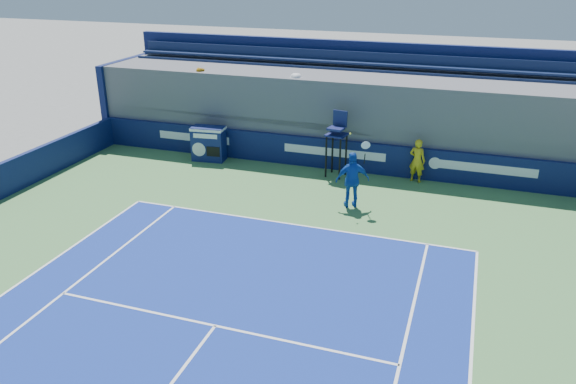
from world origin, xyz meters
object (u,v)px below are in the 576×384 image
(match_clock, at_px, (209,143))
(umpire_chair, at_px, (337,137))
(ball_person, at_px, (417,160))
(tennis_player, at_px, (352,180))

(match_clock, bearing_deg, umpire_chair, -0.92)
(ball_person, relative_size, tennis_player, 0.63)
(ball_person, bearing_deg, umpire_chair, 20.61)
(tennis_player, bearing_deg, ball_person, 59.72)
(ball_person, xyz_separation_m, umpire_chair, (-2.93, -0.37, 0.70))
(ball_person, height_order, tennis_player, tennis_player)
(umpire_chair, bearing_deg, match_clock, 179.08)
(umpire_chair, distance_m, tennis_player, 2.93)
(match_clock, relative_size, tennis_player, 0.54)
(ball_person, bearing_deg, tennis_player, 73.22)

